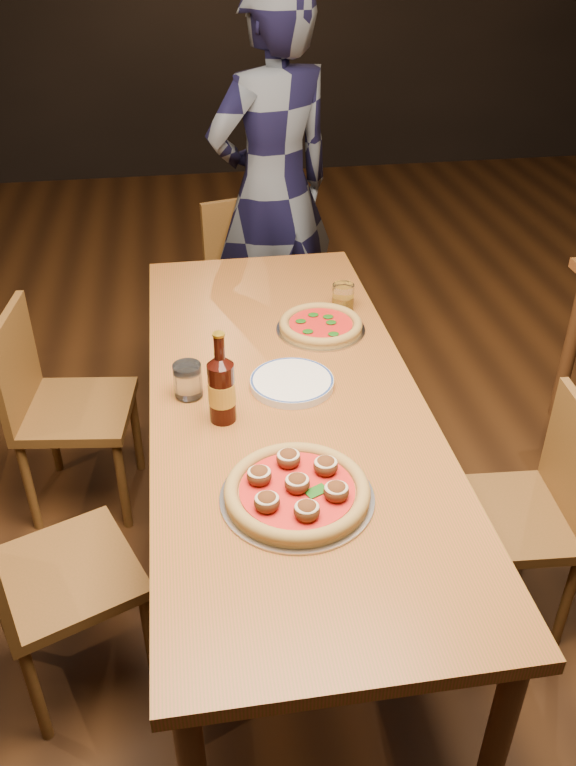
{
  "coord_description": "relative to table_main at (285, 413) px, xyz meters",
  "views": [
    {
      "loc": [
        -0.27,
        -1.82,
        2.0
      ],
      "look_at": [
        0.0,
        -0.05,
        0.82
      ],
      "focal_mm": 35.0,
      "sensor_mm": 36.0,
      "label": 1
    }
  ],
  "objects": [
    {
      "name": "ground",
      "position": [
        0.0,
        0.0,
        -0.68
      ],
      "size": [
        9.0,
        9.0,
        0.0
      ],
      "primitive_type": "plane",
      "color": "black"
    },
    {
      "name": "table_main",
      "position": [
        0.0,
        0.0,
        0.0
      ],
      "size": [
        0.8,
        2.0,
        0.75
      ],
      "color": "brown",
      "rests_on": "ground"
    },
    {
      "name": "chair_main_nw",
      "position": [
        -0.67,
        -0.29,
        -0.27
      ],
      "size": [
        0.5,
        0.5,
        0.83
      ],
      "primitive_type": null,
      "rotation": [
        0.0,
        0.0,
        1.96
      ],
      "color": "#574017",
      "rests_on": "ground"
    },
    {
      "name": "chair_main_sw",
      "position": [
        -0.7,
        0.5,
        -0.26
      ],
      "size": [
        0.44,
        0.44,
        0.84
      ],
      "primitive_type": null,
      "rotation": [
        0.0,
        0.0,
        1.44
      ],
      "color": "#574017",
      "rests_on": "ground"
    },
    {
      "name": "chair_main_e",
      "position": [
        0.65,
        -0.26,
        -0.27
      ],
      "size": [
        0.41,
        0.41,
        0.82
      ],
      "primitive_type": null,
      "rotation": [
        0.0,
        0.0,
        -1.64
      ],
      "color": "#574017",
      "rests_on": "ground"
    },
    {
      "name": "chair_end",
      "position": [
        0.08,
        1.28,
        -0.24
      ],
      "size": [
        0.5,
        0.5,
        0.88
      ],
      "primitive_type": null,
      "rotation": [
        0.0,
        0.0,
        0.25
      ],
      "color": "#574017",
      "rests_on": "ground"
    },
    {
      "name": "pizza_meatball",
      "position": [
        -0.04,
        -0.46,
        0.1
      ],
      "size": [
        0.38,
        0.38,
        0.07
      ],
      "rotation": [
        0.0,
        0.0,
        0.33
      ],
      "color": "#B7B7BF",
      "rests_on": "table_main"
    },
    {
      "name": "pizza_margherita",
      "position": [
        0.18,
        0.36,
        0.09
      ],
      "size": [
        0.3,
        0.3,
        0.04
      ],
      "rotation": [
        0.0,
        0.0,
        -0.24
      ],
      "color": "#B7B7BF",
      "rests_on": "table_main"
    },
    {
      "name": "plate_stack",
      "position": [
        0.03,
        0.04,
        0.08
      ],
      "size": [
        0.25,
        0.25,
        0.02
      ],
      "primitive_type": "cylinder",
      "color": "white",
      "rests_on": "table_main"
    },
    {
      "name": "beer_bottle",
      "position": [
        -0.19,
        -0.1,
        0.17
      ],
      "size": [
        0.08,
        0.08,
        0.27
      ],
      "rotation": [
        0.0,
        0.0,
        0.09
      ],
      "color": "black",
      "rests_on": "table_main"
    },
    {
      "name": "water_glass",
      "position": [
        -0.28,
        0.03,
        0.12
      ],
      "size": [
        0.08,
        0.08,
        0.11
      ],
      "primitive_type": "cylinder",
      "color": "white",
      "rests_on": "table_main"
    },
    {
      "name": "amber_glass",
      "position": [
        0.28,
        0.5,
        0.12
      ],
      "size": [
        0.08,
        0.08,
        0.1
      ],
      "primitive_type": "cylinder",
      "color": "#AA7013",
      "rests_on": "table_main"
    },
    {
      "name": "diner",
      "position": [
        0.16,
        1.42,
        0.2
      ],
      "size": [
        0.76,
        0.65,
        1.76
      ],
      "primitive_type": "imported",
      "rotation": [
        0.0,
        0.0,
        3.57
      ],
      "color": "black",
      "rests_on": "ground"
    }
  ]
}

